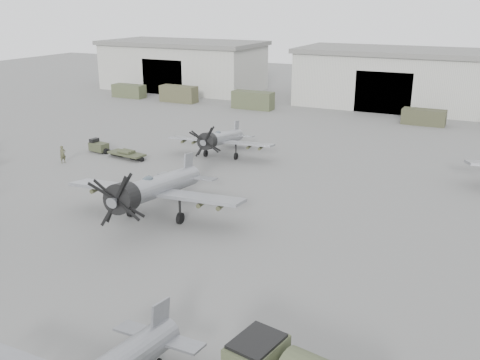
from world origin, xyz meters
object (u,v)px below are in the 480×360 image
(aircraft_mid_1, at_px, (153,189))
(aircraft_far_0, at_px, (220,139))
(tug_trailer, at_px, (109,149))
(ground_crew, at_px, (63,154))

(aircraft_mid_1, height_order, aircraft_far_0, aircraft_mid_1)
(aircraft_mid_1, distance_m, tug_trailer, 19.65)
(ground_crew, bearing_deg, tug_trailer, -6.54)
(aircraft_mid_1, bearing_deg, ground_crew, 147.35)
(aircraft_mid_1, bearing_deg, aircraft_far_0, 95.24)
(tug_trailer, xyz_separation_m, ground_crew, (-2.15, -4.53, 0.34))
(aircraft_mid_1, xyz_separation_m, tug_trailer, (-14.72, 12.87, -1.94))
(ground_crew, bearing_deg, aircraft_far_0, -38.76)
(tug_trailer, bearing_deg, ground_crew, -107.31)
(aircraft_mid_1, xyz_separation_m, ground_crew, (-16.87, 8.34, -1.60))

